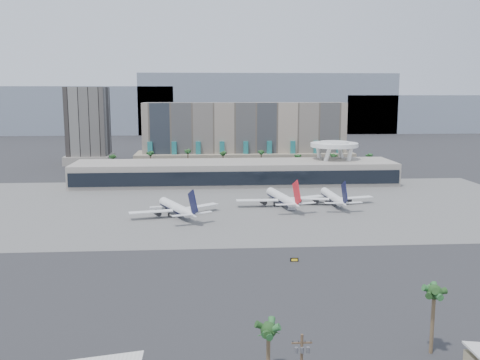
{
  "coord_description": "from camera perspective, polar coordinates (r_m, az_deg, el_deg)",
  "views": [
    {
      "loc": [
        -16.78,
        -172.0,
        48.67
      ],
      "look_at": [
        -2.15,
        40.0,
        13.6
      ],
      "focal_mm": 40.0,
      "sensor_mm": 36.0,
      "label": 1
    }
  ],
  "objects": [
    {
      "name": "ground",
      "position": [
        179.54,
        1.57,
        -6.36
      ],
      "size": [
        900.0,
        900.0,
        0.0
      ],
      "primitive_type": "plane",
      "color": "#232326",
      "rests_on": "ground"
    },
    {
      "name": "apron_pad",
      "position": [
        232.76,
        0.27,
        -2.69
      ],
      "size": [
        260.0,
        130.0,
        0.06
      ],
      "primitive_type": "cube",
      "color": "#5B5B59",
      "rests_on": "ground"
    },
    {
      "name": "mountain_ridge",
      "position": [
        643.83,
        0.03,
        7.7
      ],
      "size": [
        680.0,
        60.0,
        70.0
      ],
      "color": "gray",
      "rests_on": "ground"
    },
    {
      "name": "hotel",
      "position": [
        348.91,
        0.47,
        4.13
      ],
      "size": [
        140.0,
        30.0,
        42.0
      ],
      "color": "tan",
      "rests_on": "ground"
    },
    {
      "name": "office_tower",
      "position": [
        381.0,
        -15.85,
        5.15
      ],
      "size": [
        30.0,
        30.0,
        52.0
      ],
      "color": "black",
      "rests_on": "ground"
    },
    {
      "name": "terminal",
      "position": [
        285.47,
        -0.54,
        0.88
      ],
      "size": [
        170.0,
        32.5,
        14.5
      ],
      "color": "#A29C8E",
      "rests_on": "ground"
    },
    {
      "name": "saucer_structure",
      "position": [
        298.35,
        10.01,
        3.42
      ],
      "size": [
        26.0,
        26.0,
        21.89
      ],
      "color": "white",
      "rests_on": "ground"
    },
    {
      "name": "palm_row",
      "position": [
        320.18,
        0.34,
        2.52
      ],
      "size": [
        157.8,
        2.8,
        13.1
      ],
      "color": "brown",
      "rests_on": "ground"
    },
    {
      "name": "airliner_left",
      "position": [
        212.95,
        -6.79,
        -2.97
      ],
      "size": [
        35.28,
        36.3,
        13.48
      ],
      "rotation": [
        0.0,
        0.0,
        0.43
      ],
      "color": "white",
      "rests_on": "ground"
    },
    {
      "name": "airliner_centre",
      "position": [
        231.01,
        4.48,
        -1.91
      ],
      "size": [
        39.21,
        40.75,
        14.22
      ],
      "rotation": [
        0.0,
        0.0,
        0.2
      ],
      "color": "white",
      "rests_on": "ground"
    },
    {
      "name": "airliner_right",
      "position": [
        236.5,
        9.89,
        -1.82
      ],
      "size": [
        37.21,
        38.34,
        13.23
      ],
      "rotation": [
        0.0,
        0.0,
        0.04
      ],
      "color": "white",
      "rests_on": "ground"
    },
    {
      "name": "service_vehicle_a",
      "position": [
        221.34,
        -8.97,
        -3.13
      ],
      "size": [
        5.18,
        3.16,
        2.37
      ],
      "primitive_type": "cube",
      "rotation": [
        0.0,
        0.0,
        0.17
      ],
      "color": "silver",
      "rests_on": "ground"
    },
    {
      "name": "service_vehicle_b",
      "position": [
        224.7,
        5.56,
        -2.96
      ],
      "size": [
        3.71,
        2.63,
        1.73
      ],
      "primitive_type": "cube",
      "rotation": [
        0.0,
        0.0,
        -0.23
      ],
      "color": "silver",
      "rests_on": "ground"
    },
    {
      "name": "taxiway_sign",
      "position": [
        157.62,
        5.82,
        -8.46
      ],
      "size": [
        2.41,
        0.49,
        1.09
      ],
      "rotation": [
        0.0,
        0.0,
        -0.05
      ],
      "color": "black",
      "rests_on": "ground"
    },
    {
      "name": "near_palm_a",
      "position": [
        96.52,
        3.05,
        -16.44
      ],
      "size": [
        6.0,
        6.0,
        9.46
      ],
      "color": "brown",
      "rests_on": "ground"
    },
    {
      "name": "near_palm_b",
      "position": [
        107.81,
        19.98,
        -11.89
      ],
      "size": [
        6.0,
        6.0,
        13.48
      ],
      "color": "brown",
      "rests_on": "ground"
    }
  ]
}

